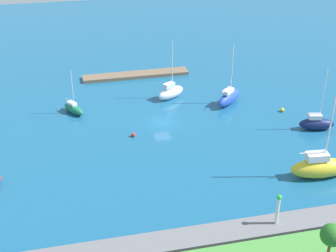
% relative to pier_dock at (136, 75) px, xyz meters
% --- Properties ---
extents(water, '(160.00, 160.00, 0.00)m').
position_rel_pier_dock_xyz_m(water, '(-0.99, 19.07, -0.31)').
color(water, '#19567F').
rests_on(water, ground).
extents(pier_dock, '(19.84, 2.90, 0.62)m').
position_rel_pier_dock_xyz_m(pier_dock, '(0.00, 0.00, 0.00)').
color(pier_dock, brown).
rests_on(pier_dock, ground).
extents(breakwater, '(61.56, 3.15, 1.16)m').
position_rel_pier_dock_xyz_m(breakwater, '(-0.99, 46.24, 0.27)').
color(breakwater, slate).
rests_on(breakwater, ground).
extents(harbor_beacon, '(0.56, 0.56, 3.73)m').
position_rel_pier_dock_xyz_m(harbor_beacon, '(-7.64, 46.24, 3.00)').
color(harbor_beacon, silver).
rests_on(harbor_beacon, breakwater).
extents(park_tree_west, '(2.19, 2.19, 4.87)m').
position_rel_pier_dock_xyz_m(park_tree_west, '(-9.67, 53.11, 4.67)').
color(park_tree_west, brown).
rests_on(park_tree_west, shoreline_park).
extents(sailboat_white_west_end, '(5.52, 4.15, 10.01)m').
position_rel_pier_dock_xyz_m(sailboat_white_west_end, '(-4.24, 10.84, 0.88)').
color(sailboat_white_west_end, white).
rests_on(sailboat_white_west_end, water).
extents(sailboat_navy_far_south, '(5.54, 3.00, 9.74)m').
position_rel_pier_dock_xyz_m(sailboat_navy_far_south, '(-23.09, 26.29, 0.73)').
color(sailboat_navy_far_south, '#141E4C').
rests_on(sailboat_navy_far_south, water).
extents(sailboat_yellow_inner_mooring, '(7.85, 3.23, 14.44)m').
position_rel_pier_dock_xyz_m(sailboat_yellow_inner_mooring, '(-17.32, 37.77, 1.18)').
color(sailboat_yellow_inner_mooring, yellow).
rests_on(sailboat_yellow_inner_mooring, water).
extents(sailboat_green_east_end, '(3.74, 4.74, 7.43)m').
position_rel_pier_dock_xyz_m(sailboat_green_east_end, '(12.17, 12.76, 0.47)').
color(sailboat_green_east_end, '#19724C').
rests_on(sailboat_green_east_end, water).
extents(sailboat_blue_along_channel, '(5.91, 5.56, 10.10)m').
position_rel_pier_dock_xyz_m(sailboat_blue_along_channel, '(-13.18, 15.10, 0.91)').
color(sailboat_blue_along_channel, '#2347B2').
rests_on(sailboat_blue_along_channel, water).
extents(mooring_buoy_red, '(0.61, 0.61, 0.61)m').
position_rel_pier_dock_xyz_m(mooring_buoy_red, '(4.08, 22.42, -0.00)').
color(mooring_buoy_red, red).
rests_on(mooring_buoy_red, water).
extents(mooring_buoy_yellow, '(0.66, 0.66, 0.66)m').
position_rel_pier_dock_xyz_m(mooring_buoy_yellow, '(-20.65, 19.74, 0.02)').
color(mooring_buoy_yellow, yellow).
rests_on(mooring_buoy_yellow, water).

